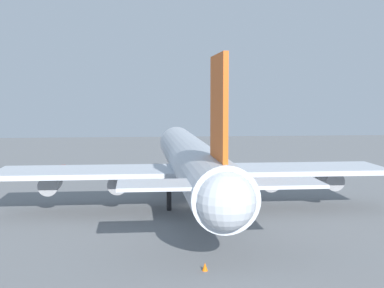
{
  "coord_description": "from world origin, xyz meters",
  "views": [
    {
      "loc": [
        -81.25,
        8.29,
        16.4
      ],
      "look_at": [
        0.0,
        0.0,
        9.18
      ],
      "focal_mm": 52.24,
      "sensor_mm": 36.0,
      "label": 1
    }
  ],
  "objects_px": {
    "cargo_airplane": "(192,162)",
    "pushback_tractor": "(64,171)",
    "safety_cone_tail": "(205,267)",
    "safety_cone_nose": "(176,174)"
  },
  "relations": [
    {
      "from": "cargo_airplane",
      "to": "pushback_tractor",
      "type": "height_order",
      "value": "cargo_airplane"
    },
    {
      "from": "safety_cone_tail",
      "to": "safety_cone_nose",
      "type": "bearing_deg",
      "value": -1.71
    },
    {
      "from": "pushback_tractor",
      "to": "safety_cone_tail",
      "type": "xyz_separation_m",
      "value": [
        -62.9,
        -20.76,
        -0.66
      ]
    },
    {
      "from": "safety_cone_nose",
      "to": "cargo_airplane",
      "type": "bearing_deg",
      "value": -179.84
    },
    {
      "from": "safety_cone_nose",
      "to": "safety_cone_tail",
      "type": "distance_m",
      "value": 61.59
    },
    {
      "from": "pushback_tractor",
      "to": "cargo_airplane",
      "type": "bearing_deg",
      "value": -144.97
    },
    {
      "from": "cargo_airplane",
      "to": "pushback_tractor",
      "type": "distance_m",
      "value": 39.91
    },
    {
      "from": "cargo_airplane",
      "to": "safety_cone_nose",
      "type": "bearing_deg",
      "value": 0.16
    },
    {
      "from": "cargo_airplane",
      "to": "safety_cone_tail",
      "type": "distance_m",
      "value": 31.21
    },
    {
      "from": "cargo_airplane",
      "to": "pushback_tractor",
      "type": "relative_size",
      "value": 14.9
    }
  ]
}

